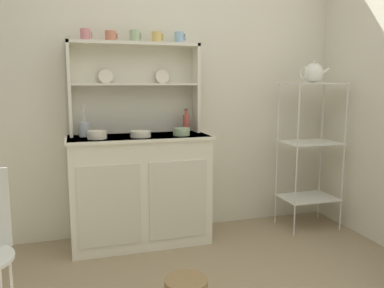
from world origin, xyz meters
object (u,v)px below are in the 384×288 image
bakers_rack (310,141)px  bowl_mixing_large (97,135)px  hutch_shelf_unit (135,81)px  utensil_jar (84,129)px  hutch_cabinet (140,188)px  jam_bottle (186,123)px  porcelain_teapot (313,73)px  cup_rose_0 (85,35)px

bakers_rack → bowl_mixing_large: size_ratio=8.99×
hutch_shelf_unit → utensil_jar: (-0.40, -0.09, -0.35)m
hutch_cabinet → jam_bottle: (0.40, 0.09, 0.50)m
porcelain_teapot → bowl_mixing_large: bearing=179.6°
bowl_mixing_large → cup_rose_0: bearing=103.2°
hutch_cabinet → cup_rose_0: cup_rose_0 is taller
hutch_cabinet → porcelain_teapot: 1.72m
jam_bottle → porcelain_teapot: 1.15m
cup_rose_0 → jam_bottle: (0.77, -0.04, -0.68)m
hutch_cabinet → bowl_mixing_large: (-0.32, -0.07, 0.45)m
cup_rose_0 → bowl_mixing_large: bearing=-76.8°
hutch_cabinet → hutch_shelf_unit: bearing=90.0°
bakers_rack → bowl_mixing_large: bearing=179.6°
hutch_cabinet → porcelain_teapot: bearing=-3.3°
cup_rose_0 → porcelain_teapot: 1.86m
jam_bottle → utensil_jar: (-0.80, -0.01, -0.02)m
cup_rose_0 → bowl_mixing_large: (0.05, -0.20, -0.73)m
porcelain_teapot → jam_bottle: bearing=170.8°
bakers_rack → jam_bottle: bearing=170.9°
hutch_shelf_unit → cup_rose_0: size_ratio=11.83×
hutch_shelf_unit → utensil_jar: size_ratio=4.23×
jam_bottle → utensil_jar: 0.80m
hutch_shelf_unit → jam_bottle: (0.40, -0.08, -0.33)m
porcelain_teapot → hutch_cabinet: bearing=176.7°
cup_rose_0 → utensil_jar: (-0.04, -0.04, -0.70)m
bakers_rack → jam_bottle: (-1.06, 0.17, 0.17)m
bakers_rack → cup_rose_0: (-1.83, 0.21, 0.84)m
bakers_rack → utensil_jar: (-1.87, 0.16, 0.15)m
hutch_cabinet → cup_rose_0: bearing=161.4°
bakers_rack → utensil_jar: bakers_rack is taller
jam_bottle → cup_rose_0: bearing=177.3°
hutch_shelf_unit → cup_rose_0: cup_rose_0 is taller
bakers_rack → porcelain_teapot: bearing=180.0°
hutch_cabinet → bowl_mixing_large: bearing=-167.0°
hutch_shelf_unit → utensil_jar: 0.54m
cup_rose_0 → porcelain_teapot: size_ratio=0.34×
hutch_cabinet → bakers_rack: (1.46, -0.08, 0.33)m
hutch_cabinet → bakers_rack: bearing=-3.3°
bowl_mixing_large → hutch_cabinet: bearing=13.0°
bowl_mixing_large → porcelain_teapot: bearing=-0.4°
bakers_rack → bowl_mixing_large: (-1.78, 0.01, 0.12)m
cup_rose_0 → hutch_cabinet: bearing=-18.6°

